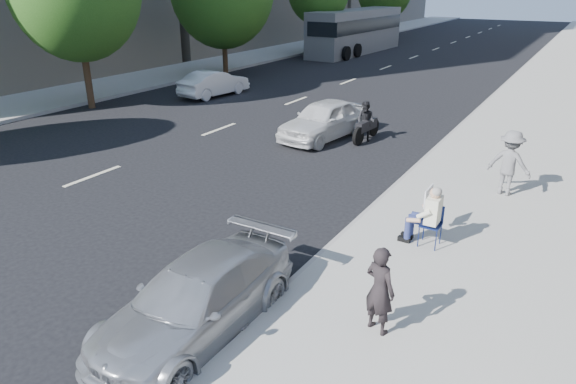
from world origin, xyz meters
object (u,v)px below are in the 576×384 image
Objects in this scene: white_sedan_mid at (214,83)px; motorcycle at (366,123)px; parked_sedan at (196,299)px; white_sedan_near at (324,120)px; pedestrian_woman at (380,290)px; bus at (356,31)px; seated_protester at (427,212)px; jogger at (509,163)px.

white_sedan_mid is 1.86× the size of motorcycle.
parked_sedan is 1.00× the size of white_sedan_near.
bus is at bearing -46.93° from pedestrian_woman.
seated_protester is 0.64× the size of motorcycle.
jogger reaches higher than parked_sedan.
motorcycle reaches higher than white_sedan_near.
pedestrian_woman is 11.07m from motorcycle.
white_sedan_mid is (-11.38, 14.92, 0.04)m from parked_sedan.
jogger is at bearing 75.25° from seated_protester.
seated_protester is at bearing 85.18° from jogger.
bus is (-10.36, 22.84, 1.00)m from motorcycle.
pedestrian_woman is at bearing 142.75° from white_sedan_mid.
jogger reaches higher than pedestrian_woman.
pedestrian_woman is 11.32m from white_sedan_near.
parked_sedan is 1.97× the size of motorcycle.
white_sedan_near is 0.33× the size of bus.
seated_protester is 0.89× the size of pedestrian_woman.
jogger reaches higher than seated_protester.
white_sedan_mid is at bearing 165.01° from motorcycle.
parked_sedan is 18.77m from white_sedan_mid.
white_sedan_near is at bearing 131.22° from seated_protester.
jogger is 0.44× the size of white_sedan_mid.
white_sedan_near is at bearing -156.95° from motorcycle.
motorcycle is at bearing 166.98° from white_sedan_mid.
pedestrian_woman is at bearing 27.37° from parked_sedan.
motorcycle is at bearing 99.80° from parked_sedan.
jogger is 7.16m from white_sedan_near.
pedestrian_woman is 36.16m from bus.
white_sedan_mid is 0.31× the size of bus.
motorcycle is at bearing 25.60° from white_sedan_near.
white_sedan_mid is 10.13m from motorcycle.
bus reaches higher than seated_protester.
seated_protester is 0.77× the size of jogger.
seated_protester reaches higher than motorcycle.
motorcycle is (9.51, -3.48, 0.01)m from white_sedan_mid.
parked_sedan is at bearing -117.29° from seated_protester.
motorcycle is at bearing -47.50° from pedestrian_woman.
pedestrian_woman reaches higher than seated_protester.
jogger is 0.42× the size of parked_sedan.
white_sedan_near reaches higher than parked_sedan.
white_sedan_mid is at bearing 127.84° from parked_sedan.
parked_sedan is (-3.33, -8.30, -0.41)m from jogger.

